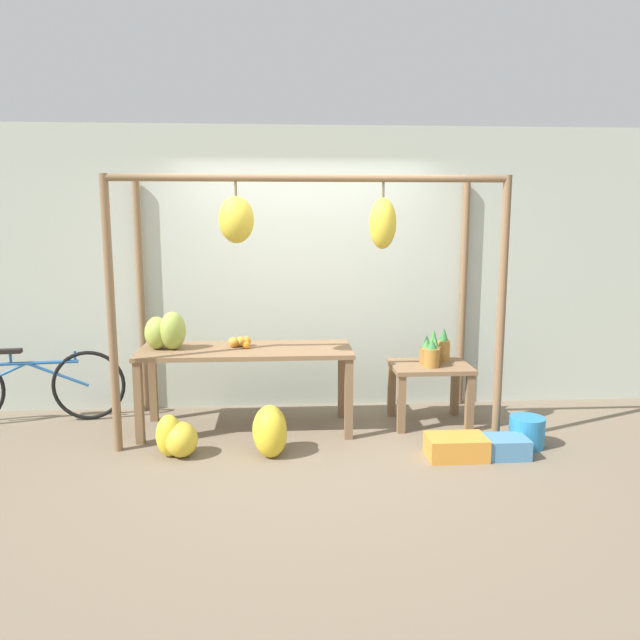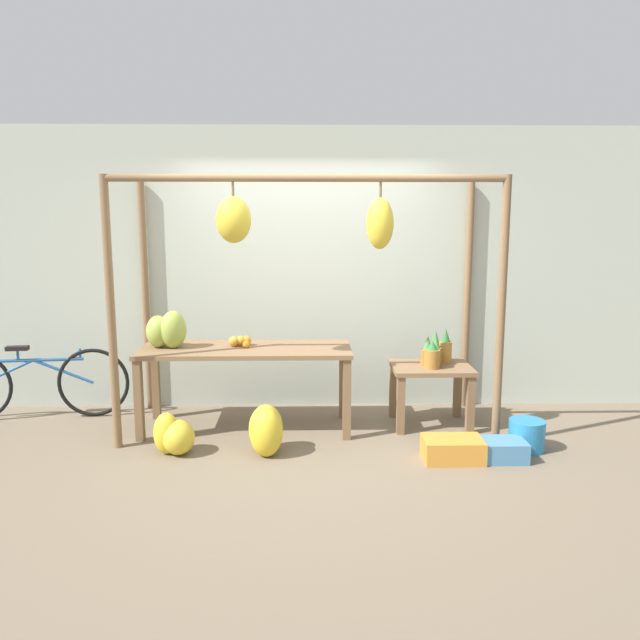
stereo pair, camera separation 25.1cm
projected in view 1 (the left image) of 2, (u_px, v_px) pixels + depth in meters
ground_plane at (312, 455)px, 5.10m from camera, size 20.00×20.00×0.00m
shop_wall_back at (304, 270)px, 6.25m from camera, size 8.00×0.08×2.80m
stall_awning at (303, 256)px, 5.28m from camera, size 3.28×1.27×2.26m
display_table_main at (246, 359)px, 5.61m from camera, size 1.90×0.71×0.76m
display_table_side at (430, 378)px, 5.82m from camera, size 0.73×0.58×0.57m
banana_pile_on_table at (165, 332)px, 5.53m from camera, size 0.44×0.34×0.34m
orange_pile at (241, 342)px, 5.64m from camera, size 0.20×0.20×0.09m
pineapple_cluster at (434, 351)px, 5.81m from camera, size 0.31×0.39×0.33m
banana_pile_ground_left at (177, 438)px, 5.05m from camera, size 0.37×0.35×0.35m
banana_pile_ground_right at (270, 432)px, 5.06m from camera, size 0.40×0.44×0.40m
fruit_crate_white at (456, 447)px, 5.03m from camera, size 0.47×0.31×0.18m
blue_bucket at (527, 432)px, 5.27m from camera, size 0.30×0.30×0.26m
parked_bicycle at (28, 386)px, 5.84m from camera, size 1.75×0.23×0.72m
fruit_crate_purple at (501, 447)px, 5.06m from camera, size 0.43×0.28×0.16m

